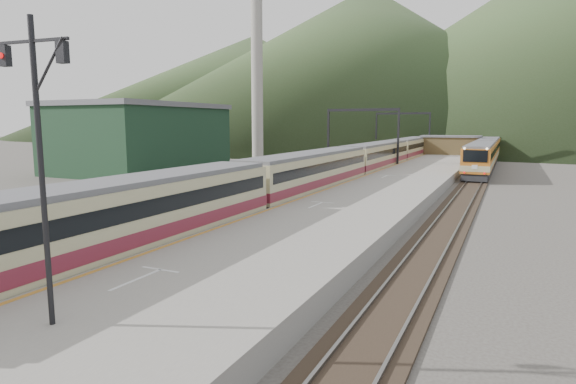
% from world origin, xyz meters
% --- Properties ---
extents(track_main, '(2.60, 200.00, 0.23)m').
position_xyz_m(track_main, '(0.00, 40.00, 0.07)').
color(track_main, black).
rests_on(track_main, ground).
extents(track_far, '(2.60, 200.00, 0.23)m').
position_xyz_m(track_far, '(-5.00, 40.00, 0.07)').
color(track_far, black).
rests_on(track_far, ground).
extents(track_second, '(2.60, 200.00, 0.23)m').
position_xyz_m(track_second, '(11.50, 40.00, 0.07)').
color(track_second, black).
rests_on(track_second, ground).
extents(platform, '(8.00, 100.00, 1.00)m').
position_xyz_m(platform, '(5.60, 38.00, 0.50)').
color(platform, gray).
rests_on(platform, ground).
extents(gantry_near, '(9.55, 0.25, 8.00)m').
position_xyz_m(gantry_near, '(-2.85, 55.00, 5.59)').
color(gantry_near, black).
rests_on(gantry_near, ground).
extents(gantry_far, '(9.55, 0.25, 8.00)m').
position_xyz_m(gantry_far, '(-2.85, 80.00, 5.59)').
color(gantry_far, black).
rests_on(gantry_far, ground).
extents(warehouse, '(14.50, 20.50, 8.60)m').
position_xyz_m(warehouse, '(-28.00, 42.00, 4.32)').
color(warehouse, '#173221').
rests_on(warehouse, ground).
extents(smokestack, '(1.80, 1.80, 30.00)m').
position_xyz_m(smokestack, '(-22.00, 62.00, 15.00)').
color(smokestack, '#9E998E').
rests_on(smokestack, ground).
extents(station_shed, '(9.40, 4.40, 3.10)m').
position_xyz_m(station_shed, '(5.60, 78.00, 2.57)').
color(station_shed, brown).
rests_on(station_shed, platform).
extents(hill_a, '(180.00, 180.00, 60.00)m').
position_xyz_m(hill_a, '(-40.00, 190.00, 30.00)').
color(hill_a, '#354B24').
rests_on(hill_a, ground).
extents(hill_b, '(220.00, 220.00, 75.00)m').
position_xyz_m(hill_b, '(30.00, 230.00, 37.50)').
color(hill_b, '#354B24').
rests_on(hill_b, ground).
extents(hill_d, '(200.00, 200.00, 55.00)m').
position_xyz_m(hill_d, '(-120.00, 240.00, 27.50)').
color(hill_d, '#354B24').
rests_on(hill_d, ground).
extents(main_train, '(3.09, 84.71, 3.78)m').
position_xyz_m(main_train, '(0.00, 41.16, 2.12)').
color(main_train, tan).
rests_on(main_train, track_main).
extents(second_train, '(2.84, 58.34, 3.47)m').
position_xyz_m(second_train, '(11.50, 75.09, 1.96)').
color(second_train, '#BB671E').
rests_on(second_train, track_second).
extents(signal_mast, '(2.20, 0.34, 7.61)m').
position_xyz_m(signal_mast, '(4.33, 2.37, 5.61)').
color(signal_mast, black).
rests_on(signal_mast, platform).
extents(short_signal_a, '(0.25, 0.21, 2.27)m').
position_xyz_m(short_signal_a, '(-3.11, 8.90, 1.46)').
color(short_signal_a, black).
rests_on(short_signal_a, ground).
extents(short_signal_b, '(0.26, 0.23, 2.27)m').
position_xyz_m(short_signal_b, '(-3.56, 24.00, 1.46)').
color(short_signal_b, black).
rests_on(short_signal_b, ground).
extents(short_signal_c, '(0.23, 0.18, 2.27)m').
position_xyz_m(short_signal_c, '(-6.47, 21.33, 1.46)').
color(short_signal_c, black).
rests_on(short_signal_c, ground).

